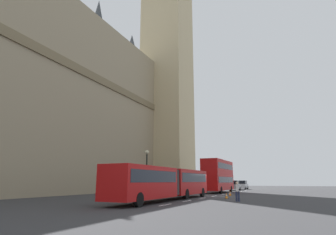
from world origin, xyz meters
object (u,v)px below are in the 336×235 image
Objects in this scene: articulated_bus at (167,181)px; double_decker_bus at (218,175)px; clock_tower at (167,28)px; traffic_cone_middle at (230,193)px; sedan_lead at (234,185)px; sedan_trailing at (242,185)px; pedestrian_near_cones at (237,191)px; street_lamp at (147,169)px; traffic_cone_west at (226,196)px.

double_decker_bus is (19.28, 0.00, 0.96)m from articulated_bus.
traffic_cone_middle is (-20.18, -17.56, -37.24)m from clock_tower.
sedan_lead is at bearing -87.52° from clock_tower.
clock_tower is 16.26× the size of sedan_trailing.
articulated_bus is 6.45m from pedestrian_near_cones.
double_decker_bus is 2.40× the size of sedan_trailing.
articulated_bus reaches higher than sedan_lead.
street_lamp reaches higher than pedestrian_near_cones.
articulated_bus is 6.82m from traffic_cone_west.
clock_tower is 40.10m from sedan_trailing.
street_lamp is (-0.69, 8.94, 2.77)m from traffic_cone_west.
traffic_cone_west is at bearing -170.29° from sedan_lead.
pedestrian_near_cones is (-3.68, -1.84, 0.63)m from traffic_cone_west.
sedan_trailing is 7.59× the size of traffic_cone_west.
pedestrian_near_cones is at bearing -168.09° from sedan_lead.
sedan_trailing is at bearing -0.25° from articulated_bus.
double_decker_bus is 15.17m from traffic_cone_west.
double_decker_bus is at bearing 19.22° from pedestrian_near_cones.
clock_tower is 16.26× the size of sedan_lead.
sedan_trailing is 2.60× the size of pedestrian_near_cones.
street_lamp is at bearing 163.28° from double_decker_bus.
clock_tower is 49.30m from articulated_bus.
traffic_cone_west is 0.34× the size of pedestrian_near_cones.
pedestrian_near_cones is (1.30, -6.27, -0.83)m from articulated_bus.
articulated_bus is 1.66× the size of double_decker_bus.
articulated_bus is 10.38× the size of pedestrian_near_cones.
pedestrian_near_cones is (-29.61, -20.26, -36.60)m from clock_tower.
traffic_cone_west is 4.16m from pedestrian_near_cones.
double_decker_bus is 2.40× the size of sedan_lead.
traffic_cone_middle is 0.34× the size of pedestrian_near_cones.
double_decker_bus is 9.58m from traffic_cone_middle.
sedan_lead is at bearing 0.20° from articulated_bus.
sedan_trailing is at bearing -7.65° from street_lamp.
double_decker_bus reaches higher than traffic_cone_west.
sedan_trailing is (19.84, -0.17, -1.80)m from double_decker_bus.
articulated_bus reaches higher than pedestrian_near_cones.
clock_tower is 123.37× the size of traffic_cone_west.
double_decker_bus is (-11.63, -13.99, -34.81)m from clock_tower.
traffic_cone_middle is 10.70m from street_lamp.
sedan_lead reaches higher than traffic_cone_middle.
clock_tower is at bearing 34.37° from pedestrian_near_cones.
traffic_cone_middle is 0.11× the size of street_lamp.
double_decker_bus reaches higher than articulated_bus.
articulated_bus is at bearing -179.80° from sedan_lead.
street_lamp reaches higher than articulated_bus.
sedan_lead is at bearing 9.71° from traffic_cone_west.
sedan_lead is at bearing 177.89° from sedan_trailing.
double_decker_bus reaches higher than sedan_lead.
clock_tower reaches higher than street_lamp.
articulated_bus reaches higher than traffic_cone_west.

